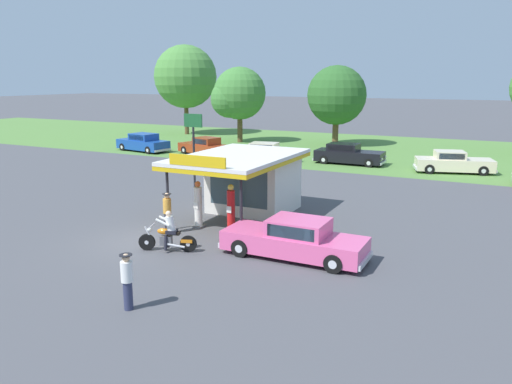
# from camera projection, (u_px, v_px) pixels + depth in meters

# --- Properties ---
(ground_plane) EXTENTS (300.00, 300.00, 0.00)m
(ground_plane) POSITION_uv_depth(u_px,v_px,m) (146.00, 241.00, 20.13)
(ground_plane) COLOR #4C4C51
(grass_verge_strip) EXTENTS (120.00, 24.00, 0.01)m
(grass_verge_strip) POSITION_uv_depth(u_px,v_px,m) (352.00, 149.00, 46.32)
(grass_verge_strip) COLOR #56843D
(grass_verge_strip) RESTS_ON ground
(service_station_kiosk) EXTENTS (4.44, 6.92, 3.41)m
(service_station_kiosk) POSITION_uv_depth(u_px,v_px,m) (250.00, 177.00, 24.16)
(service_station_kiosk) COLOR silver
(service_station_kiosk) RESTS_ON ground
(gas_pump_nearside) EXTENTS (0.44, 0.44, 2.07)m
(gas_pump_nearside) POSITION_uv_depth(u_px,v_px,m) (198.00, 206.00, 21.75)
(gas_pump_nearside) COLOR slate
(gas_pump_nearside) RESTS_ON ground
(gas_pump_offside) EXTENTS (0.44, 0.44, 2.09)m
(gas_pump_offside) POSITION_uv_depth(u_px,v_px,m) (231.00, 211.00, 21.03)
(gas_pump_offside) COLOR slate
(gas_pump_offside) RESTS_ON ground
(motorcycle_with_rider) EXTENTS (2.16, 0.94, 1.58)m
(motorcycle_with_rider) POSITION_uv_depth(u_px,v_px,m) (168.00, 235.00, 18.80)
(motorcycle_with_rider) COLOR black
(motorcycle_with_rider) RESTS_ON ground
(featured_classic_sedan) EXTENTS (5.44, 1.91, 1.46)m
(featured_classic_sedan) POSITION_uv_depth(u_px,v_px,m) (295.00, 240.00, 18.17)
(featured_classic_sedan) COLOR #E55993
(featured_classic_sedan) RESTS_ON ground
(parked_car_second_row_spare) EXTENTS (5.56, 3.25, 1.49)m
(parked_car_second_row_spare) POSITION_uv_depth(u_px,v_px,m) (453.00, 163.00, 34.58)
(parked_car_second_row_spare) COLOR beige
(parked_car_second_row_spare) RESTS_ON ground
(parked_car_back_row_far_right) EXTENTS (5.68, 2.57, 1.52)m
(parked_car_back_row_far_right) POSITION_uv_depth(u_px,v_px,m) (261.00, 153.00, 38.89)
(parked_car_back_row_far_right) COLOR beige
(parked_car_back_row_far_right) RESTS_ON ground
(parked_car_back_row_far_left) EXTENTS (5.32, 2.05, 1.54)m
(parked_car_back_row_far_left) POSITION_uv_depth(u_px,v_px,m) (348.00, 155.00, 38.07)
(parked_car_back_row_far_left) COLOR black
(parked_car_back_row_far_left) RESTS_ON ground
(parked_car_back_row_centre_left) EXTENTS (5.45, 2.80, 1.59)m
(parked_car_back_row_centre_left) POSITION_uv_depth(u_px,v_px,m) (143.00, 143.00, 44.68)
(parked_car_back_row_centre_left) COLOR #19479E
(parked_car_back_row_centre_left) RESTS_ON ground
(parked_car_back_row_centre_right) EXTENTS (5.33, 3.00, 1.50)m
(parked_car_back_row_centre_right) POSITION_uv_depth(u_px,v_px,m) (205.00, 147.00, 42.61)
(parked_car_back_row_centre_right) COLOR #993819
(parked_car_back_row_centre_right) RESTS_ON ground
(bystander_leaning_by_kiosk) EXTENTS (0.38, 0.38, 1.75)m
(bystander_leaning_by_kiosk) POSITION_uv_depth(u_px,v_px,m) (167.00, 212.00, 20.91)
(bystander_leaning_by_kiosk) COLOR black
(bystander_leaning_by_kiosk) RESTS_ON ground
(bystander_standing_back_lot) EXTENTS (0.36, 0.36, 1.66)m
(bystander_standing_back_lot) POSITION_uv_depth(u_px,v_px,m) (127.00, 280.00, 13.99)
(bystander_standing_back_lot) COLOR #2D3351
(bystander_standing_back_lot) RESTS_ON ground
(tree_oak_centre) EXTENTS (5.25, 5.27, 7.52)m
(tree_oak_centre) POSITION_uv_depth(u_px,v_px,m) (237.00, 95.00, 50.00)
(tree_oak_centre) COLOR brown
(tree_oak_centre) RESTS_ON ground
(tree_oak_far_right) EXTENTS (5.63, 5.63, 7.61)m
(tree_oak_far_right) POSITION_uv_depth(u_px,v_px,m) (336.00, 96.00, 47.69)
(tree_oak_far_right) COLOR brown
(tree_oak_far_right) RESTS_ON ground
(tree_oak_distant_spare) EXTENTS (7.12, 7.12, 10.11)m
(tree_oak_distant_spare) POSITION_uv_depth(u_px,v_px,m) (185.00, 77.00, 56.99)
(tree_oak_distant_spare) COLOR brown
(tree_oak_distant_spare) RESTS_ON ground
(roadside_pole_sign) EXTENTS (1.10, 0.12, 4.55)m
(roadside_pole_sign) POSITION_uv_depth(u_px,v_px,m) (194.00, 141.00, 26.75)
(roadside_pole_sign) COLOR black
(roadside_pole_sign) RESTS_ON ground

